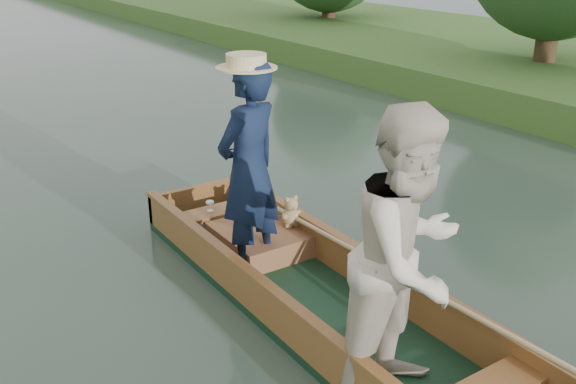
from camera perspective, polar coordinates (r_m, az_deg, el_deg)
ground at (r=5.51m, az=3.53°, el=-11.18°), size 120.00×120.00×0.00m
punt at (r=4.90m, az=4.22°, el=-4.84°), size 1.34×5.00×2.10m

